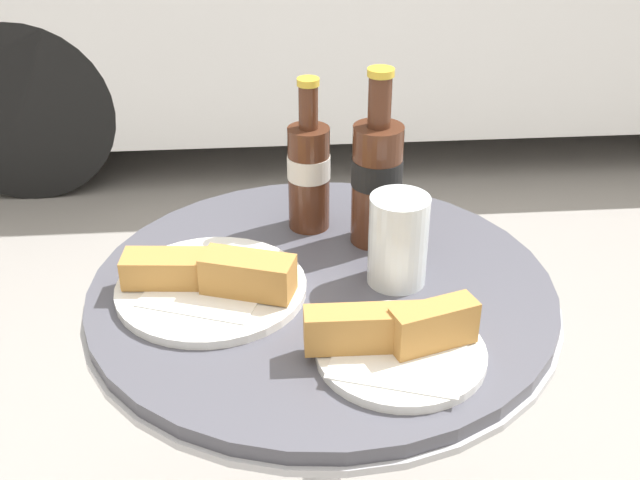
# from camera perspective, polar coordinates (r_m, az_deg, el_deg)

# --- Properties ---
(bistro_table) EXTENTS (0.64, 0.64, 0.71)m
(bistro_table) POSITION_cam_1_polar(r_m,az_deg,el_deg) (1.20, 0.12, -11.01)
(bistro_table) COLOR #B7B7BC
(bistro_table) RESTS_ON ground_plane
(cola_bottle_left) EXTENTS (0.07, 0.07, 0.26)m
(cola_bottle_left) POSITION_cam_1_polar(r_m,az_deg,el_deg) (1.14, 4.06, 4.51)
(cola_bottle_left) COLOR #4C2819
(cola_bottle_left) RESTS_ON bistro_table
(cola_bottle_right) EXTENTS (0.06, 0.06, 0.23)m
(cola_bottle_right) POSITION_cam_1_polar(r_m,az_deg,el_deg) (1.18, -0.80, 4.93)
(cola_bottle_right) COLOR #4C2819
(cola_bottle_right) RESTS_ON bistro_table
(drinking_glass) EXTENTS (0.08, 0.08, 0.13)m
(drinking_glass) POSITION_cam_1_polar(r_m,az_deg,el_deg) (1.06, 5.60, -0.40)
(drinking_glass) COLOR silver
(drinking_glass) RESTS_ON bistro_table
(lunch_plate_near) EXTENTS (0.25, 0.25, 0.06)m
(lunch_plate_near) POSITION_cam_1_polar(r_m,az_deg,el_deg) (1.07, -7.71, -2.91)
(lunch_plate_near) COLOR white
(lunch_plate_near) RESTS_ON bistro_table
(lunch_plate_far) EXTENTS (0.21, 0.20, 0.07)m
(lunch_plate_far) POSITION_cam_1_polar(r_m,az_deg,el_deg) (0.95, 5.57, -7.14)
(lunch_plate_far) COLOR white
(lunch_plate_far) RESTS_ON bistro_table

